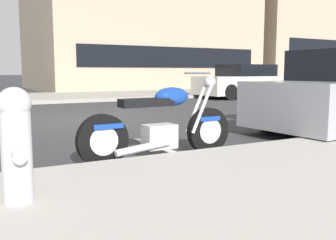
% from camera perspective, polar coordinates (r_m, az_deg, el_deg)
% --- Properties ---
extents(ground_plane, '(260.00, 260.00, 0.00)m').
position_cam_1_polar(ground_plane, '(9.12, -12.37, 0.15)').
color(ground_plane, '#333335').
extents(sidewalk_far_curb, '(120.00, 5.00, 0.14)m').
position_cam_1_polar(sidewalk_far_curb, '(21.54, 13.85, 4.31)').
color(sidewalk_far_curb, gray).
rests_on(sidewalk_far_curb, ground).
extents(parking_stall_stripe, '(0.12, 2.20, 0.01)m').
position_cam_1_polar(parking_stall_stripe, '(5.36, 0.04, -4.56)').
color(parking_stall_stripe, silver).
rests_on(parking_stall_stripe, ground).
extents(parked_motorcycle, '(2.13, 0.62, 1.11)m').
position_cam_1_polar(parked_motorcycle, '(4.78, -1.03, -0.92)').
color(parked_motorcycle, black).
rests_on(parked_motorcycle, ground).
extents(car_opposite_curb, '(4.07, 1.98, 1.40)m').
position_cam_1_polar(car_opposite_curb, '(16.54, 11.15, 5.61)').
color(car_opposite_curb, beige).
rests_on(car_opposite_curb, ground).
extents(fire_hydrant, '(0.24, 0.36, 0.86)m').
position_cam_1_polar(fire_hydrant, '(3.00, -21.86, -3.07)').
color(fire_hydrant, '#B7B7BC').
rests_on(fire_hydrant, sidewalk_near_curb).
extents(townhouse_corner_block, '(12.78, 10.90, 8.57)m').
position_cam_1_polar(townhouse_corner_block, '(25.94, -5.17, 14.29)').
color(townhouse_corner_block, tan).
rests_on(townhouse_corner_block, ground).
extents(townhouse_far_uphill, '(14.13, 10.80, 12.49)m').
position_cam_1_polar(townhouse_far_uphill, '(34.59, 18.37, 15.45)').
color(townhouse_far_uphill, tan).
rests_on(townhouse_far_uphill, ground).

